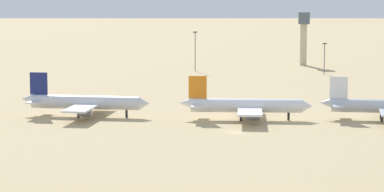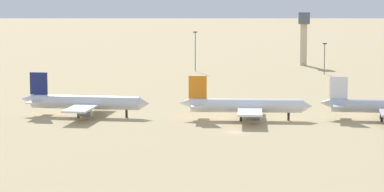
{
  "view_description": "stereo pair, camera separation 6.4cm",
  "coord_description": "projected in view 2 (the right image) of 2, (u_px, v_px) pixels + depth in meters",
  "views": [
    {
      "loc": [
        5.37,
        -214.1,
        36.79
      ],
      "look_at": [
        -12.64,
        24.66,
        6.0
      ],
      "focal_mm": 79.6,
      "sensor_mm": 36.0,
      "label": 1
    },
    {
      "loc": [
        5.43,
        -214.09,
        36.79
      ],
      "look_at": [
        -12.64,
        24.66,
        6.0
      ],
      "focal_mm": 79.6,
      "sensor_mm": 36.0,
      "label": 2
    }
  ],
  "objects": [
    {
      "name": "ground",
      "position": [
        234.0,
        132.0,
        216.84
      ],
      "size": [
        4000.0,
        4000.0,
        0.0
      ],
      "primitive_type": "plane",
      "color": "tan"
    },
    {
      "name": "parked_jet_navy_2",
      "position": [
        84.0,
        102.0,
        242.29
      ],
      "size": [
        37.84,
        31.91,
        12.49
      ],
      "rotation": [
        0.0,
        0.0,
        -0.08
      ],
      "color": "silver",
      "rests_on": "ground"
    },
    {
      "name": "parked_jet_orange_3",
      "position": [
        245.0,
        106.0,
        236.07
      ],
      "size": [
        37.05,
        31.01,
        12.27
      ],
      "rotation": [
        0.0,
        0.0,
        0.01
      ],
      "color": "white",
      "rests_on": "ground"
    },
    {
      "name": "control_tower",
      "position": [
        304.0,
        33.0,
        399.72
      ],
      "size": [
        5.2,
        5.2,
        24.95
      ],
      "color": "#C6B793",
      "rests_on": "ground"
    },
    {
      "name": "light_pole_mid",
      "position": [
        195.0,
        48.0,
        372.88
      ],
      "size": [
        1.8,
        0.5,
        17.38
      ],
      "color": "#59595E",
      "rests_on": "ground"
    },
    {
      "name": "light_pole_east",
      "position": [
        325.0,
        56.0,
        359.06
      ],
      "size": [
        1.8,
        0.5,
        13.25
      ],
      "color": "#59595E",
      "rests_on": "ground"
    }
  ]
}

